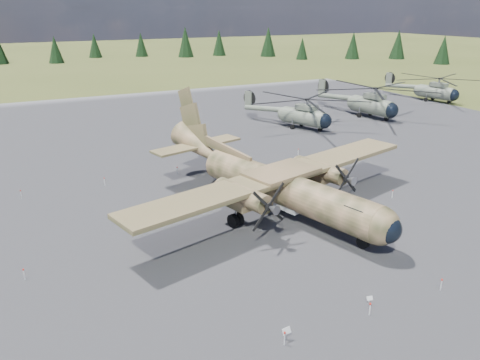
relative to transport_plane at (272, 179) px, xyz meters
name	(u,v)px	position (x,y,z in m)	size (l,w,h in m)	color
ground	(241,232)	(-4.60, -2.91, -2.96)	(500.00, 500.00, 0.00)	brown
apron	(197,192)	(-4.60, 7.09, -2.96)	(120.00, 120.00, 0.04)	slate
transport_plane	(272,179)	(0.00, 0.00, 0.00)	(31.04, 27.77, 10.30)	#38391F
helicopter_near	(304,107)	(19.53, 24.37, 0.38)	(24.38, 24.38, 4.71)	slate
helicopter_mid	(372,96)	(34.04, 25.81, 0.69)	(23.08, 25.23, 5.15)	slate
helicopter_far	(436,85)	(55.22, 31.49, 0.37)	(22.10, 23.37, 4.69)	slate
info_placard_left	(286,332)	(-8.31, -16.11, -2.42)	(0.54, 0.27, 0.81)	gray
info_placard_right	(369,299)	(-1.90, -15.56, -2.55)	(0.42, 0.25, 0.61)	gray
barrier_fence	(236,228)	(-5.06, -2.99, -2.45)	(33.12, 29.62, 0.85)	silver
treeline	(233,158)	(-2.87, 2.21, 1.80)	(304.31, 304.81, 11.00)	black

